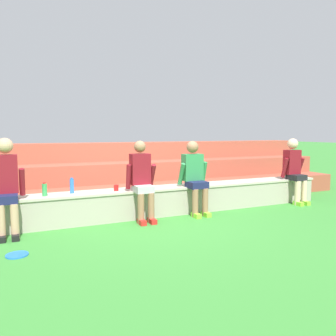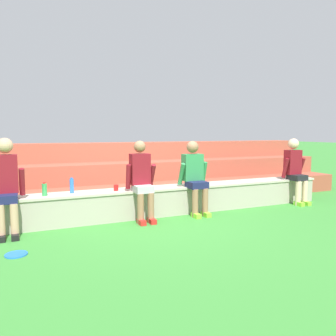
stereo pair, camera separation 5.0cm
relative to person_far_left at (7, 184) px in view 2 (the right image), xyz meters
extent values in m
plane|color=#388433|center=(2.32, 0.01, -0.77)|extent=(80.00, 80.00, 0.00)
cube|color=#A8A08E|center=(2.32, 0.23, -0.51)|extent=(7.48, 0.44, 0.51)
cube|color=#BCB39F|center=(2.32, 0.23, -0.28)|extent=(7.52, 0.48, 0.04)
cube|color=#A24B37|center=(2.32, 1.13, -0.56)|extent=(10.52, 0.70, 0.42)
cube|color=#A44E39|center=(2.32, 1.83, -0.35)|extent=(10.52, 0.70, 0.84)
cube|color=#A54F3A|center=(2.32, 2.53, -0.14)|extent=(10.52, 0.70, 1.27)
cylinder|color=tan|center=(-0.09, -0.22, -0.51)|extent=(0.11, 0.11, 0.51)
cylinder|color=tan|center=(0.09, -0.22, -0.51)|extent=(0.11, 0.11, 0.51)
cube|color=black|center=(-0.09, -0.26, -0.73)|extent=(0.10, 0.22, 0.08)
cube|color=black|center=(0.09, -0.26, -0.73)|extent=(0.10, 0.22, 0.08)
cube|color=#191E47|center=(0.00, -0.08, -0.21)|extent=(0.28, 0.34, 0.12)
cube|color=maroon|center=(0.00, 0.09, 0.13)|extent=(0.32, 0.20, 0.57)
sphere|color=tan|center=(0.00, 0.09, 0.55)|extent=(0.23, 0.23, 0.23)
cylinder|color=maroon|center=(0.21, 0.07, 0.01)|extent=(0.08, 0.19, 0.43)
cylinder|color=#996B4C|center=(1.98, -0.22, -0.51)|extent=(0.11, 0.11, 0.51)
cylinder|color=#996B4C|center=(2.16, -0.22, -0.51)|extent=(0.11, 0.11, 0.51)
cube|color=red|center=(1.98, -0.26, -0.73)|extent=(0.10, 0.22, 0.08)
cube|color=red|center=(2.16, -0.26, -0.73)|extent=(0.10, 0.22, 0.08)
cube|color=#B2B2B7|center=(2.07, -0.08, -0.21)|extent=(0.30, 0.34, 0.12)
cube|color=maroon|center=(2.07, 0.06, 0.11)|extent=(0.33, 0.20, 0.53)
sphere|color=#996B4C|center=(2.07, 0.06, 0.50)|extent=(0.20, 0.20, 0.20)
cylinder|color=maroon|center=(1.86, 0.04, -0.01)|extent=(0.08, 0.15, 0.43)
cylinder|color=maroon|center=(2.29, 0.04, -0.01)|extent=(0.08, 0.25, 0.42)
cylinder|color=#996B4C|center=(3.02, -0.20, -0.51)|extent=(0.11, 0.11, 0.51)
cylinder|color=#996B4C|center=(3.22, -0.20, -0.51)|extent=(0.11, 0.11, 0.51)
cube|color=#8CD833|center=(3.02, -0.24, -0.73)|extent=(0.10, 0.22, 0.08)
cube|color=#8CD833|center=(3.22, -0.24, -0.73)|extent=(0.10, 0.22, 0.08)
cube|color=#191E47|center=(3.12, -0.07, -0.21)|extent=(0.34, 0.32, 0.12)
cube|color=#2D7F47|center=(3.12, 0.10, 0.10)|extent=(0.37, 0.20, 0.49)
sphere|color=#996B4C|center=(3.12, 0.10, 0.47)|extent=(0.22, 0.22, 0.22)
cylinder|color=#2D7F47|center=(2.88, 0.08, -0.01)|extent=(0.08, 0.23, 0.42)
cylinder|color=#2D7F47|center=(3.35, 0.08, -0.01)|extent=(0.08, 0.18, 0.43)
cylinder|color=beige|center=(5.43, -0.21, -0.51)|extent=(0.11, 0.11, 0.51)
cylinder|color=beige|center=(5.61, -0.21, -0.51)|extent=(0.11, 0.11, 0.51)
cube|color=#8CD833|center=(5.43, -0.25, -0.73)|extent=(0.10, 0.22, 0.08)
cube|color=#8CD833|center=(5.61, -0.25, -0.73)|extent=(0.10, 0.22, 0.08)
cube|color=black|center=(5.52, -0.07, -0.21)|extent=(0.30, 0.33, 0.12)
cube|color=maroon|center=(5.52, 0.07, 0.11)|extent=(0.33, 0.20, 0.52)
sphere|color=beige|center=(5.52, 0.07, 0.50)|extent=(0.22, 0.22, 0.22)
cylinder|color=maroon|center=(5.31, 0.05, -0.01)|extent=(0.08, 0.18, 0.43)
cylinder|color=maroon|center=(5.74, 0.05, -0.01)|extent=(0.08, 0.22, 0.42)
cylinder|color=green|center=(0.53, 0.19, -0.16)|extent=(0.08, 0.08, 0.20)
cylinder|color=red|center=(0.53, 0.19, -0.05)|extent=(0.05, 0.05, 0.02)
cylinder|color=blue|center=(0.96, 0.26, -0.14)|extent=(0.07, 0.07, 0.24)
cylinder|color=blue|center=(0.96, 0.26, -0.01)|extent=(0.04, 0.04, 0.02)
cylinder|color=red|center=(1.68, 0.19, -0.20)|extent=(0.08, 0.08, 0.10)
cylinder|color=blue|center=(0.10, -0.94, -0.76)|extent=(0.27, 0.27, 0.02)
camera|label=1|loc=(0.16, -5.33, 0.74)|focal=35.73mm
camera|label=2|loc=(0.21, -5.35, 0.74)|focal=35.73mm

